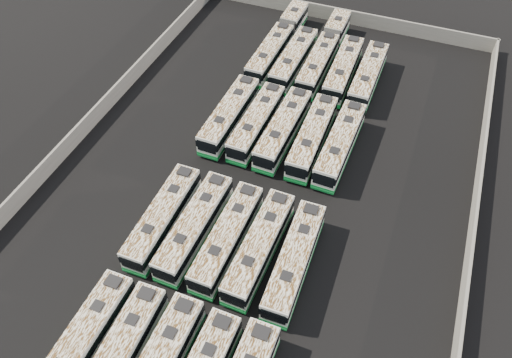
% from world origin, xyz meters
% --- Properties ---
extents(ground, '(140.00, 140.00, 0.00)m').
position_xyz_m(ground, '(0.00, 0.00, 0.00)').
color(ground, black).
rests_on(ground, ground).
extents(perimeter_wall, '(45.20, 73.20, 2.20)m').
position_xyz_m(perimeter_wall, '(0.00, 0.00, 1.10)').
color(perimeter_wall, slate).
rests_on(perimeter_wall, ground).
extents(bus_front_far_left, '(2.60, 12.27, 3.46)m').
position_xyz_m(bus_front_far_left, '(-6.51, -22.56, 1.77)').
color(bus_front_far_left, silver).
rests_on(bus_front_far_left, ground).
extents(bus_front_left, '(2.90, 12.37, 3.47)m').
position_xyz_m(bus_front_left, '(-3.14, -22.57, 1.77)').
color(bus_front_left, silver).
rests_on(bus_front_left, ground).
extents(bus_midfront_far_left, '(2.73, 12.26, 3.45)m').
position_xyz_m(bus_midfront_far_left, '(-6.65, -8.73, 1.76)').
color(bus_midfront_far_left, silver).
rests_on(bus_midfront_far_left, ground).
extents(bus_midfront_left, '(2.85, 12.42, 3.49)m').
position_xyz_m(bus_midfront_left, '(-3.21, -8.60, 1.78)').
color(bus_midfront_left, silver).
rests_on(bus_midfront_left, ground).
extents(bus_midfront_center, '(2.75, 12.24, 3.44)m').
position_xyz_m(bus_midfront_center, '(0.28, -8.62, 1.76)').
color(bus_midfront_center, silver).
rests_on(bus_midfront_center, ground).
extents(bus_midfront_right, '(2.88, 12.44, 3.49)m').
position_xyz_m(bus_midfront_right, '(3.57, -8.54, 1.79)').
color(bus_midfront_right, silver).
rests_on(bus_midfront_right, ground).
extents(bus_midfront_far_right, '(2.92, 12.42, 3.49)m').
position_xyz_m(bus_midfront_far_right, '(7.14, -8.73, 1.78)').
color(bus_midfront_far_right, silver).
rests_on(bus_midfront_far_right, ground).
extents(bus_midback_far_left, '(2.81, 12.61, 3.55)m').
position_xyz_m(bus_midback_far_left, '(-6.65, 7.83, 1.81)').
color(bus_midback_far_left, silver).
rests_on(bus_midback_far_left, ground).
extents(bus_midback_left, '(2.80, 12.29, 3.45)m').
position_xyz_m(bus_midback_left, '(-3.17, 7.85, 1.76)').
color(bus_midback_left, silver).
rests_on(bus_midback_left, ground).
extents(bus_midback_center, '(2.98, 12.66, 3.55)m').
position_xyz_m(bus_midback_center, '(0.15, 7.88, 1.82)').
color(bus_midback_center, silver).
rests_on(bus_midback_center, ground).
extents(bus_midback_right, '(2.80, 12.56, 3.53)m').
position_xyz_m(bus_midback_right, '(3.72, 7.86, 1.81)').
color(bus_midback_right, silver).
rests_on(bus_midback_right, ground).
extents(bus_midback_far_right, '(2.93, 12.67, 3.56)m').
position_xyz_m(bus_midback_far_right, '(7.02, 7.83, 1.82)').
color(bus_midback_far_right, silver).
rests_on(bus_midback_far_right, ground).
extents(bus_back_far_left, '(2.82, 18.95, 3.43)m').
position_xyz_m(bus_back_far_left, '(-6.59, 24.93, 1.75)').
color(bus_back_far_left, silver).
rests_on(bus_back_far_left, ground).
extents(bus_back_left, '(2.91, 12.59, 3.54)m').
position_xyz_m(bus_back_left, '(-3.16, 21.56, 1.81)').
color(bus_back_left, silver).
rests_on(bus_back_left, ground).
extents(bus_back_center, '(2.62, 18.88, 3.42)m').
position_xyz_m(bus_back_center, '(0.18, 24.91, 1.75)').
color(bus_back_center, silver).
rests_on(bus_back_center, ground).
extents(bus_back_right, '(2.89, 12.56, 3.53)m').
position_xyz_m(bus_back_right, '(3.68, 21.74, 1.80)').
color(bus_back_right, silver).
rests_on(bus_back_right, ground).
extents(bus_back_far_right, '(2.67, 12.48, 3.52)m').
position_xyz_m(bus_back_far_right, '(7.05, 21.63, 1.80)').
color(bus_back_far_right, silver).
rests_on(bus_back_far_right, ground).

